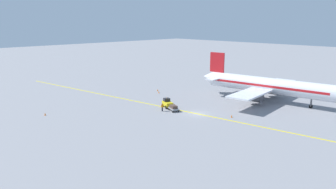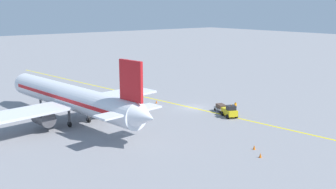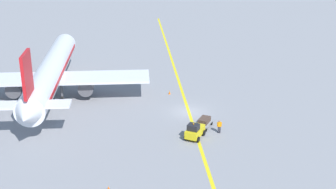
{
  "view_description": "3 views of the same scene",
  "coord_description": "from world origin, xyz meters",
  "px_view_note": "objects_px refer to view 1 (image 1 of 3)",
  "views": [
    {
      "loc": [
        48.94,
        41.69,
        18.55
      ],
      "look_at": [
        5.21,
        -3.11,
        4.34
      ],
      "focal_mm": 35.0,
      "sensor_mm": 36.0,
      "label": 1
    },
    {
      "loc": [
        -43.48,
        -48.31,
        16.7
      ],
      "look_at": [
        -4.47,
        1.07,
        2.76
      ],
      "focal_mm": 42.0,
      "sensor_mm": 36.0,
      "label": 2
    },
    {
      "loc": [
        -0.07,
        -57.85,
        24.91
      ],
      "look_at": [
        -2.79,
        0.07,
        2.4
      ],
      "focal_mm": 50.0,
      "sensor_mm": 36.0,
      "label": 3
    }
  ],
  "objects_px": {
    "baggage_cart_trailing": "(173,108)",
    "ground_crew_worker": "(162,107)",
    "airplane_at_gate": "(267,86)",
    "traffic_cone_near_nose": "(159,92)",
    "baggage_tug_white": "(167,103)",
    "traffic_cone_far_edge": "(232,116)",
    "traffic_cone_by_wingtip": "(45,114)",
    "traffic_cone_mid_apron": "(158,90)"
  },
  "relations": [
    {
      "from": "airplane_at_gate",
      "to": "traffic_cone_far_edge",
      "type": "xyz_separation_m",
      "value": [
        16.86,
        2.04,
        -3.43
      ]
    },
    {
      "from": "baggage_cart_trailing",
      "to": "traffic_cone_mid_apron",
      "type": "height_order",
      "value": "baggage_cart_trailing"
    },
    {
      "from": "baggage_tug_white",
      "to": "traffic_cone_by_wingtip",
      "type": "relative_size",
      "value": 6.08
    },
    {
      "from": "traffic_cone_near_nose",
      "to": "traffic_cone_mid_apron",
      "type": "bearing_deg",
      "value": -125.46
    },
    {
      "from": "traffic_cone_near_nose",
      "to": "traffic_cone_mid_apron",
      "type": "height_order",
      "value": "same"
    },
    {
      "from": "traffic_cone_mid_apron",
      "to": "traffic_cone_by_wingtip",
      "type": "bearing_deg",
      "value": 2.39
    },
    {
      "from": "traffic_cone_near_nose",
      "to": "traffic_cone_mid_apron",
      "type": "relative_size",
      "value": 1.0
    },
    {
      "from": "traffic_cone_mid_apron",
      "to": "traffic_cone_near_nose",
      "type": "bearing_deg",
      "value": 54.54
    },
    {
      "from": "traffic_cone_mid_apron",
      "to": "baggage_tug_white",
      "type": "bearing_deg",
      "value": 54.7
    },
    {
      "from": "baggage_cart_trailing",
      "to": "traffic_cone_mid_apron",
      "type": "relative_size",
      "value": 5.33
    },
    {
      "from": "traffic_cone_mid_apron",
      "to": "baggage_cart_trailing",
      "type": "bearing_deg",
      "value": 56.91
    },
    {
      "from": "airplane_at_gate",
      "to": "baggage_cart_trailing",
      "type": "height_order",
      "value": "airplane_at_gate"
    },
    {
      "from": "ground_crew_worker",
      "to": "traffic_cone_by_wingtip",
      "type": "bearing_deg",
      "value": -36.74
    },
    {
      "from": "airplane_at_gate",
      "to": "traffic_cone_by_wingtip",
      "type": "bearing_deg",
      "value": -30.39
    },
    {
      "from": "baggage_tug_white",
      "to": "traffic_cone_by_wingtip",
      "type": "xyz_separation_m",
      "value": [
        21.89,
        -12.6,
        -0.63
      ]
    },
    {
      "from": "baggage_tug_white",
      "to": "traffic_cone_near_nose",
      "type": "bearing_deg",
      "value": -125.27
    },
    {
      "from": "airplane_at_gate",
      "to": "traffic_cone_far_edge",
      "type": "distance_m",
      "value": 17.33
    },
    {
      "from": "ground_crew_worker",
      "to": "traffic_cone_mid_apron",
      "type": "xyz_separation_m",
      "value": [
        -12.84,
        -15.44,
        -0.63
      ]
    },
    {
      "from": "ground_crew_worker",
      "to": "traffic_cone_far_edge",
      "type": "distance_m",
      "value": 14.4
    },
    {
      "from": "traffic_cone_mid_apron",
      "to": "traffic_cone_by_wingtip",
      "type": "distance_m",
      "value": 31.77
    },
    {
      "from": "baggage_cart_trailing",
      "to": "traffic_cone_by_wingtip",
      "type": "xyz_separation_m",
      "value": [
        20.67,
        -15.66,
        -0.49
      ]
    },
    {
      "from": "traffic_cone_near_nose",
      "to": "traffic_cone_by_wingtip",
      "type": "height_order",
      "value": "same"
    },
    {
      "from": "ground_crew_worker",
      "to": "traffic_cone_mid_apron",
      "type": "distance_m",
      "value": 20.09
    },
    {
      "from": "baggage_cart_trailing",
      "to": "ground_crew_worker",
      "type": "xyz_separation_m",
      "value": [
        1.77,
        -1.55,
        0.15
      ]
    },
    {
      "from": "traffic_cone_mid_apron",
      "to": "traffic_cone_by_wingtip",
      "type": "relative_size",
      "value": 1.0
    },
    {
      "from": "airplane_at_gate",
      "to": "ground_crew_worker",
      "type": "distance_m",
      "value": 25.96
    },
    {
      "from": "airplane_at_gate",
      "to": "ground_crew_worker",
      "type": "bearing_deg",
      "value": -24.59
    },
    {
      "from": "baggage_tug_white",
      "to": "baggage_cart_trailing",
      "type": "relative_size",
      "value": 1.14
    },
    {
      "from": "airplane_at_gate",
      "to": "traffic_cone_near_nose",
      "type": "distance_m",
      "value": 27.15
    },
    {
      "from": "baggage_tug_white",
      "to": "traffic_cone_mid_apron",
      "type": "bearing_deg",
      "value": -125.3
    },
    {
      "from": "baggage_cart_trailing",
      "to": "traffic_cone_near_nose",
      "type": "bearing_deg",
      "value": -122.74
    },
    {
      "from": "traffic_cone_mid_apron",
      "to": "traffic_cone_far_edge",
      "type": "relative_size",
      "value": 1.0
    },
    {
      "from": "baggage_tug_white",
      "to": "traffic_cone_far_edge",
      "type": "height_order",
      "value": "baggage_tug_white"
    },
    {
      "from": "traffic_cone_far_edge",
      "to": "airplane_at_gate",
      "type": "bearing_deg",
      "value": -173.09
    },
    {
      "from": "airplane_at_gate",
      "to": "baggage_tug_white",
      "type": "height_order",
      "value": "airplane_at_gate"
    },
    {
      "from": "baggage_tug_white",
      "to": "airplane_at_gate",
      "type": "bearing_deg",
      "value": 149.11
    },
    {
      "from": "ground_crew_worker",
      "to": "traffic_cone_mid_apron",
      "type": "height_order",
      "value": "ground_crew_worker"
    },
    {
      "from": "airplane_at_gate",
      "to": "traffic_cone_by_wingtip",
      "type": "relative_size",
      "value": 64.61
    },
    {
      "from": "ground_crew_worker",
      "to": "traffic_cone_near_nose",
      "type": "distance_m",
      "value": 17.46
    },
    {
      "from": "baggage_cart_trailing",
      "to": "ground_crew_worker",
      "type": "height_order",
      "value": "ground_crew_worker"
    },
    {
      "from": "baggage_tug_white",
      "to": "traffic_cone_mid_apron",
      "type": "height_order",
      "value": "baggage_tug_white"
    },
    {
      "from": "ground_crew_worker",
      "to": "traffic_cone_far_edge",
      "type": "height_order",
      "value": "ground_crew_worker"
    }
  ]
}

